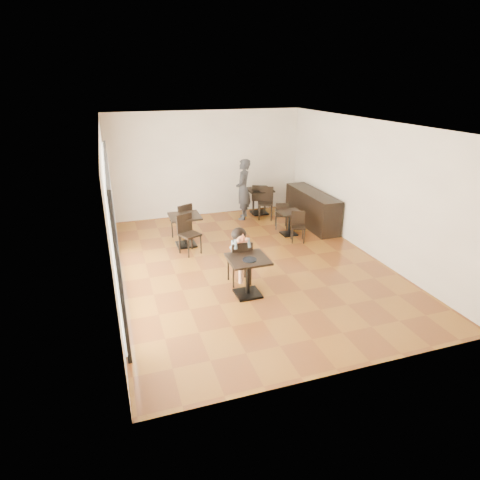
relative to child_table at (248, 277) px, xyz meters
name	(u,v)px	position (x,y,z in m)	size (l,w,h in m)	color
floor	(250,263)	(0.53, 1.37, -0.41)	(6.00, 8.00, 0.01)	brown
ceiling	(251,123)	(0.53, 1.37, 2.79)	(6.00, 8.00, 0.01)	white
wall_back	(207,164)	(0.53, 5.37, 1.19)	(6.00, 0.01, 3.20)	white
wall_front	(351,277)	(0.53, -2.63, 1.19)	(6.00, 0.01, 3.20)	white
wall_left	(109,211)	(-2.47, 1.37, 1.19)	(0.01, 8.00, 3.20)	white
wall_right	(367,187)	(3.53, 1.37, 1.19)	(0.01, 8.00, 3.20)	white
storefront_window	(113,229)	(-2.44, 0.87, 0.99)	(0.04, 4.50, 2.60)	white
child_table	(248,277)	(0.00, 0.00, 0.00)	(0.77, 0.77, 0.81)	black
child_chair	(239,262)	(0.00, 0.55, 0.08)	(0.44, 0.44, 0.98)	black
child	(239,256)	(0.00, 0.55, 0.21)	(0.44, 0.62, 1.23)	slate
plate	(250,260)	(0.00, -0.10, 0.42)	(0.27, 0.27, 0.02)	black
pizza_slice	(242,239)	(0.00, 0.36, 0.66)	(0.29, 0.22, 0.07)	#E3B26F
adult_patron	(243,189)	(1.43, 4.55, 0.52)	(0.67, 0.44, 1.85)	#343439
cafe_table_mid	(289,223)	(2.21, 2.83, -0.07)	(0.63, 0.63, 0.67)	black
cafe_table_left	(185,230)	(-0.68, 2.95, 0.00)	(0.78, 0.78, 0.82)	black
cafe_table_back	(259,201)	(2.08, 4.85, 0.00)	(0.76, 0.76, 0.81)	black
chair_mid_a	(281,215)	(2.21, 3.38, -0.01)	(0.36, 0.36, 0.80)	black
chair_mid_b	(298,227)	(2.21, 2.28, -0.01)	(0.36, 0.36, 0.80)	black
chair_left_a	(181,221)	(-0.68, 3.50, 0.09)	(0.44, 0.44, 0.99)	black
chair_left_b	(190,235)	(-0.68, 2.40, 0.09)	(0.44, 0.44, 0.99)	black
chair_back_a	(259,199)	(2.08, 4.87, 0.08)	(0.44, 0.44, 0.97)	black
chair_back_b	(266,204)	(2.08, 4.30, 0.08)	(0.44, 0.44, 0.97)	black
service_counter	(312,208)	(3.18, 3.37, 0.09)	(0.60, 2.40, 1.00)	black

